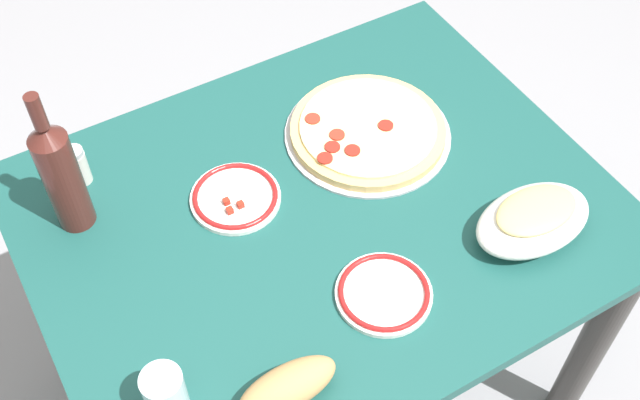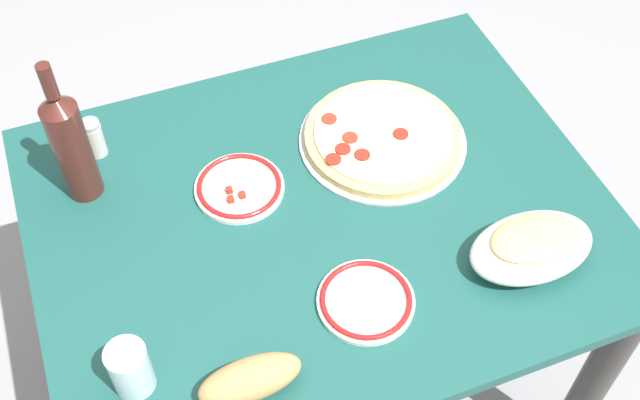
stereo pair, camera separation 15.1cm
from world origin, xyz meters
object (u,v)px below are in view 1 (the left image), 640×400
object	(u,v)px
dining_table	(320,249)
baked_pasta_dish	(534,218)
spice_shaker	(78,166)
wine_bottle	(61,174)
water_glass	(165,394)
pepperoni_pizza	(368,131)
bread_loaf	(288,387)
side_plate_near	(235,197)
side_plate_far	(383,293)

from	to	relation	value
dining_table	baked_pasta_dish	size ratio (longest dim) A/B	4.60
dining_table	spice_shaker	xyz separation A→B (m)	(-0.37, 0.30, 0.18)
baked_pasta_dish	wine_bottle	world-z (taller)	wine_bottle
wine_bottle	water_glass	bearing A→B (deg)	-90.10
pepperoni_pizza	spice_shaker	size ratio (longest dim) A/B	4.01
wine_bottle	bread_loaf	size ratio (longest dim) A/B	1.85
wine_bottle	water_glass	distance (m)	0.45
dining_table	spice_shaker	distance (m)	0.51
baked_pasta_dish	wine_bottle	xyz separation A→B (m)	(-0.73, 0.46, 0.09)
pepperoni_pizza	water_glass	distance (m)	0.70
dining_table	baked_pasta_dish	world-z (taller)	baked_pasta_dish
bread_loaf	wine_bottle	bearing A→B (deg)	108.44
baked_pasta_dish	side_plate_near	size ratio (longest dim) A/B	1.35
dining_table	bread_loaf	xyz separation A→B (m)	(-0.24, -0.31, 0.17)
pepperoni_pizza	side_plate_near	distance (m)	0.32
wine_bottle	side_plate_far	distance (m)	0.62
side_plate_far	baked_pasta_dish	bearing A→B (deg)	-3.36
dining_table	water_glass	world-z (taller)	water_glass
baked_pasta_dish	water_glass	distance (m)	0.73
side_plate_near	side_plate_far	distance (m)	0.35
side_plate_far	side_plate_near	bearing A→B (deg)	111.33
dining_table	bread_loaf	world-z (taller)	bread_loaf
dining_table	pepperoni_pizza	distance (m)	0.27
water_glass	wine_bottle	bearing A→B (deg)	89.90
baked_pasta_dish	bread_loaf	distance (m)	0.56
water_glass	baked_pasta_dish	bearing A→B (deg)	-1.03
wine_bottle	water_glass	world-z (taller)	wine_bottle
baked_pasta_dish	side_plate_far	size ratio (longest dim) A/B	1.37
water_glass	spice_shaker	bearing A→B (deg)	85.49
dining_table	wine_bottle	xyz separation A→B (m)	(-0.41, 0.21, 0.27)
wine_bottle	side_plate_near	world-z (taller)	wine_bottle
pepperoni_pizza	spice_shaker	world-z (taller)	spice_shaker
water_glass	side_plate_near	size ratio (longest dim) A/B	0.58
pepperoni_pizza	baked_pasta_dish	world-z (taller)	baked_pasta_dish
side_plate_near	spice_shaker	size ratio (longest dim) A/B	2.05
baked_pasta_dish	pepperoni_pizza	bearing A→B (deg)	109.73
water_glass	bread_loaf	distance (m)	0.19
bread_loaf	spice_shaker	world-z (taller)	spice_shaker
side_plate_far	water_glass	bearing A→B (deg)	-179.23
baked_pasta_dish	wine_bottle	distance (m)	0.87
side_plate_near	bread_loaf	xyz separation A→B (m)	(-0.11, -0.41, 0.02)
water_glass	side_plate_far	world-z (taller)	water_glass
spice_shaker	side_plate_far	bearing A→B (deg)	-55.07
dining_table	wine_bottle	distance (m)	0.54
water_glass	side_plate_far	distance (m)	0.42
baked_pasta_dish	side_plate_far	distance (m)	0.32
baked_pasta_dish	side_plate_far	world-z (taller)	baked_pasta_dish
wine_bottle	side_plate_near	size ratio (longest dim) A/B	1.81
water_glass	bread_loaf	size ratio (longest dim) A/B	0.59
wine_bottle	dining_table	bearing A→B (deg)	-27.37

